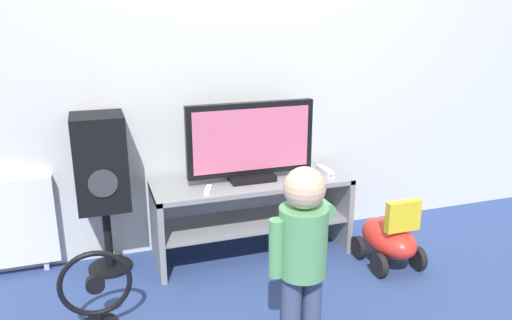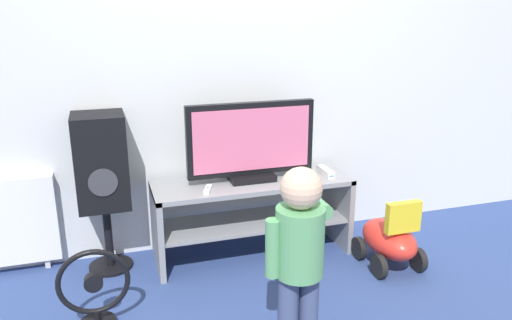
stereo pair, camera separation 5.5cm
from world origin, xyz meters
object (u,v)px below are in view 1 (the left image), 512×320
(radiator, at_px, (2,225))
(television, at_px, (251,143))
(game_console, at_px, (325,171))
(ride_on_toy, at_px, (389,238))
(child, at_px, (302,242))
(floor_fan, at_px, (96,295))
(speaker_tower, at_px, (101,166))
(remote_primary, at_px, (208,190))

(radiator, bearing_deg, television, -7.66)
(game_console, distance_m, ride_on_toy, 0.59)
(television, bearing_deg, ride_on_toy, -28.87)
(television, relative_size, ride_on_toy, 1.72)
(television, height_order, child, television)
(child, height_order, floor_fan, child)
(game_console, xyz_separation_m, ride_on_toy, (0.29, -0.37, -0.36))
(ride_on_toy, distance_m, radiator, 2.39)
(speaker_tower, distance_m, ride_on_toy, 1.84)
(remote_primary, xyz_separation_m, ride_on_toy, (1.10, -0.31, -0.35))
(remote_primary, bearing_deg, child, -72.60)
(game_console, bearing_deg, floor_fan, -161.69)
(television, height_order, radiator, television)
(remote_primary, bearing_deg, floor_fan, -147.82)
(game_console, xyz_separation_m, child, (-0.55, -0.89, -0.01))
(remote_primary, bearing_deg, game_console, 4.44)
(game_console, height_order, child, child)
(television, xyz_separation_m, ride_on_toy, (0.79, -0.43, -0.59))
(ride_on_toy, relative_size, radiator, 0.78)
(game_console, bearing_deg, speaker_tower, 174.47)
(television, bearing_deg, radiator, 172.34)
(child, height_order, ride_on_toy, child)
(game_console, height_order, remote_primary, game_console)
(child, distance_m, radiator, 1.87)
(child, bearing_deg, television, 86.74)
(television, relative_size, game_console, 4.43)
(remote_primary, relative_size, child, 0.15)
(game_console, bearing_deg, television, 172.89)
(child, bearing_deg, radiator, 141.64)
(game_console, relative_size, radiator, 0.30)
(child, distance_m, floor_fan, 1.08)
(remote_primary, relative_size, speaker_tower, 0.13)
(game_console, height_order, ride_on_toy, game_console)
(speaker_tower, xyz_separation_m, ride_on_toy, (1.70, -0.51, -0.50))
(floor_fan, bearing_deg, speaker_tower, 82.18)
(speaker_tower, bearing_deg, radiator, 167.85)
(speaker_tower, bearing_deg, child, -50.02)
(television, relative_size, child, 0.91)
(game_console, relative_size, child, 0.21)
(floor_fan, bearing_deg, television, 29.13)
(game_console, distance_m, radiator, 2.04)
(game_console, relative_size, remote_primary, 1.40)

